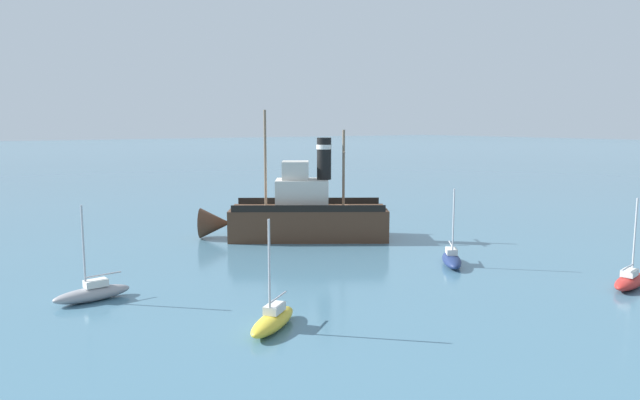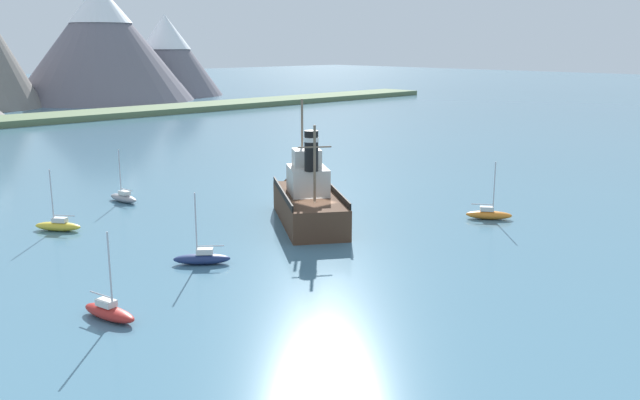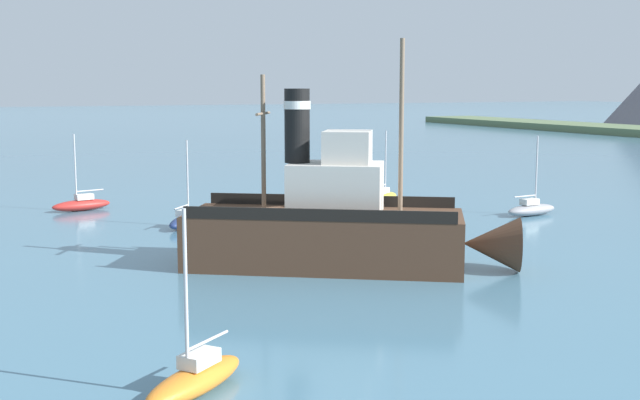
# 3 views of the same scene
# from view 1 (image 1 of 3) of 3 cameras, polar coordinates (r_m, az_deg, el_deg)

# --- Properties ---
(ground_plane) EXTENTS (600.00, 600.00, 0.00)m
(ground_plane) POSITION_cam_1_polar(r_m,az_deg,el_deg) (44.65, 2.27, -3.80)
(ground_plane) COLOR #477289
(old_tugboat) EXTENTS (10.67, 13.92, 9.90)m
(old_tugboat) POSITION_cam_1_polar(r_m,az_deg,el_deg) (44.22, -1.95, -1.51)
(old_tugboat) COLOR #4C3323
(old_tugboat) RESTS_ON ground
(sailboat_red) EXTENTS (1.88, 3.95, 4.90)m
(sailboat_red) POSITION_cam_1_polar(r_m,az_deg,el_deg) (35.47, 28.58, -7.06)
(sailboat_red) COLOR #B22823
(sailboat_red) RESTS_ON ground
(sailboat_orange) EXTENTS (3.18, 3.69, 4.90)m
(sailboat_orange) POSITION_cam_1_polar(r_m,az_deg,el_deg) (59.36, 0.27, -0.52)
(sailboat_orange) COLOR orange
(sailboat_orange) RESTS_ON ground
(sailboat_navy) EXTENTS (3.62, 3.28, 4.90)m
(sailboat_navy) POSITION_cam_1_polar(r_m,az_deg,el_deg) (36.92, 13.02, -5.76)
(sailboat_navy) COLOR navy
(sailboat_navy) RESTS_ON ground
(sailboat_grey) EXTENTS (1.51, 3.90, 4.90)m
(sailboat_grey) POSITION_cam_1_polar(r_m,az_deg,el_deg) (31.21, -21.79, -8.59)
(sailboat_grey) COLOR gray
(sailboat_grey) RESTS_ON ground
(sailboat_yellow) EXTENTS (3.17, 3.69, 4.90)m
(sailboat_yellow) POSITION_cam_1_polar(r_m,az_deg,el_deg) (25.32, -4.73, -11.83)
(sailboat_yellow) COLOR gold
(sailboat_yellow) RESTS_ON ground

